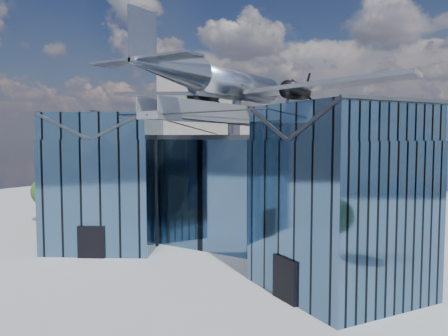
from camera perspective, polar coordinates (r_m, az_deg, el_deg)
The scene contains 5 objects.
ground_plane at distance 35.00m, azimuth -1.81°, elevation -12.04°, with size 120.00×120.00×0.00m, color #939397.
museum at distance 38.79m, azimuth 3.06°, elevation -2.12°, with size 32.88×24.50×17.60m.
bg_towers at distance 80.13m, azimuth 20.12°, elevation 4.01°, with size 77.00×24.50×26.00m.
tree_plaza_w at distance 52.99m, azimuth -22.15°, elevation -2.88°, with size 4.34×4.34×5.30m.
tree_side_w at distance 57.19m, azimuth -13.05°, elevation -2.02°, with size 4.15×4.15×5.56m.
Camera 1 is at (19.13, -27.67, 9.69)m, focal length 35.00 mm.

